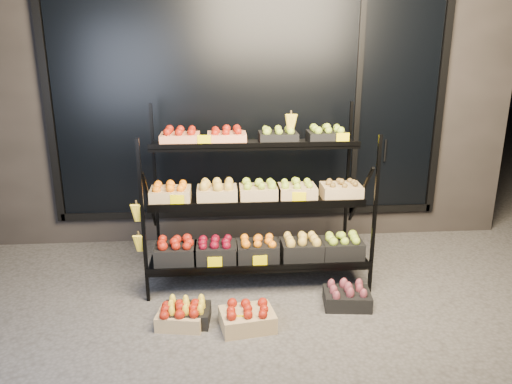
{
  "coord_description": "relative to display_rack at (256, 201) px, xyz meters",
  "views": [
    {
      "loc": [
        -0.37,
        -3.92,
        2.3
      ],
      "look_at": [
        -0.01,
        0.55,
        0.9
      ],
      "focal_mm": 35.0,
      "sensor_mm": 36.0,
      "label": 1
    }
  ],
  "objects": [
    {
      "name": "floor_crate_midleft",
      "position": [
        -0.65,
        -0.81,
        -0.69
      ],
      "size": [
        0.41,
        0.32,
        0.2
      ],
      "rotation": [
        0.0,
        0.0,
        -0.09
      ],
      "color": "black",
      "rests_on": "ground"
    },
    {
      "name": "ground",
      "position": [
        0.01,
        -0.6,
        -0.79
      ],
      "size": [
        24.0,
        24.0,
        0.0
      ],
      "primitive_type": "plane",
      "color": "#514F4C",
      "rests_on": "ground"
    },
    {
      "name": "display_rack",
      "position": [
        0.0,
        0.0,
        0.0
      ],
      "size": [
        2.18,
        1.02,
        1.7
      ],
      "color": "black",
      "rests_on": "ground"
    },
    {
      "name": "floor_crate_midright",
      "position": [
        -0.14,
        -0.93,
        -0.69
      ],
      "size": [
        0.48,
        0.38,
        0.21
      ],
      "rotation": [
        0.0,
        0.0,
        0.16
      ],
      "color": "tan",
      "rests_on": "ground"
    },
    {
      "name": "floor_crate_left",
      "position": [
        -0.69,
        -0.85,
        -0.7
      ],
      "size": [
        0.41,
        0.33,
        0.19
      ],
      "rotation": [
        0.0,
        0.0,
        -0.17
      ],
      "color": "tan",
      "rests_on": "ground"
    },
    {
      "name": "floor_crate_right",
      "position": [
        0.76,
        -0.65,
        -0.69
      ],
      "size": [
        0.44,
        0.34,
        0.2
      ],
      "rotation": [
        0.0,
        0.0,
        -0.11
      ],
      "color": "black",
      "rests_on": "ground"
    },
    {
      "name": "building",
      "position": [
        0.01,
        1.99,
        0.96
      ],
      "size": [
        6.0,
        2.08,
        3.5
      ],
      "color": "#2D2826",
      "rests_on": "ground"
    },
    {
      "name": "tag_floor_a",
      "position": [
        -0.24,
        -1.0,
        -0.73
      ],
      "size": [
        0.13,
        0.01,
        0.12
      ],
      "primitive_type": "cube",
      "color": "#F5DD00",
      "rests_on": "ground"
    }
  ]
}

